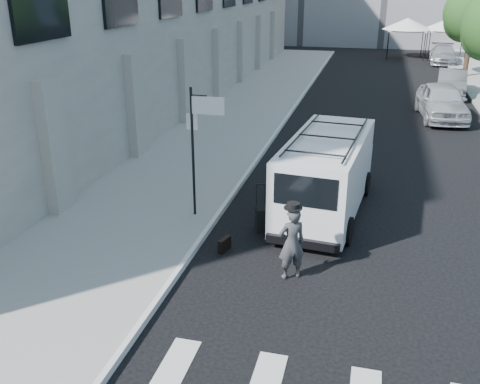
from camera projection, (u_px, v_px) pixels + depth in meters
The scene contains 13 objects.
ground at pixel (263, 293), 11.31m from camera, with size 120.00×120.00×0.00m, color black.
sidewalk_left at pixel (246, 110), 26.65m from camera, with size 4.50×48.00×0.15m, color gray.
sign_pole at pixel (201, 126), 13.74m from camera, with size 1.03×0.07×3.50m.
tree_far at pixel (472, 15), 34.36m from camera, with size 3.80×3.83×6.03m.
tent_left at pixel (408, 24), 43.59m from camera, with size 4.00×4.00×3.20m.
tent_right at pixel (448, 24), 43.31m from camera, with size 4.00×4.00×3.20m.
businessman at pixel (292, 244), 11.60m from camera, with size 0.61×0.40×1.67m, color #3A3A3C.
briefcase at pixel (225, 245), 12.99m from camera, with size 0.12×0.44×0.34m, color black.
suitcase at pixel (261, 219), 14.03m from camera, with size 0.41×0.51×1.23m.
cargo_van at pixel (327, 173), 14.93m from camera, with size 2.45×5.92×2.19m.
parked_car_a at pixel (442, 101), 25.03m from camera, with size 1.95×4.84×1.65m, color #B4B7BD.
parked_car_b at pixel (452, 83), 30.10m from camera, with size 1.50×4.31×1.42m, color #595B61.
parked_car_c at pixel (443, 54), 41.45m from camera, with size 1.95×4.79×1.39m, color #9D9FA5.
Camera 1 is at (1.91, -9.53, 6.19)m, focal length 40.00 mm.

